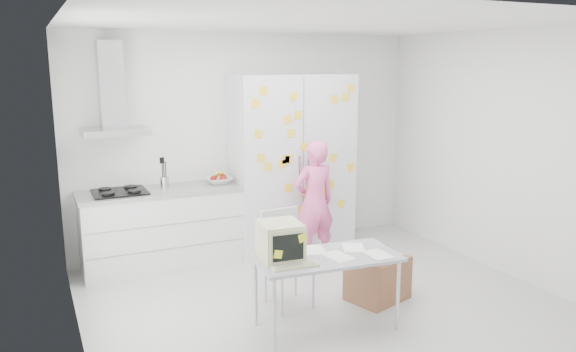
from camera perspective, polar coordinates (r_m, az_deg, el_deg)
name	(u,v)px	position (r m, az deg, el deg)	size (l,w,h in m)	color
floor	(323,303)	(5.73, 3.56, -12.79)	(4.50, 4.00, 0.02)	silver
walls	(292,158)	(5.95, 0.41, 1.87)	(4.52, 4.01, 2.70)	white
ceiling	(327,22)	(5.23, 3.95, 15.35)	(4.50, 4.00, 0.02)	white
counter_run	(162,227)	(6.68, -12.65, -5.06)	(1.84, 0.63, 1.28)	white
range_hood	(112,98)	(6.48, -17.43, 7.56)	(0.70, 0.48, 1.01)	silver
tall_cabinet	(292,163)	(7.03, 0.37, 1.32)	(1.50, 0.68, 2.20)	silver
person	(314,202)	(6.62, 2.69, -2.62)	(0.53, 0.35, 1.46)	pink
desk	(298,249)	(4.89, 1.02, -7.41)	(1.31, 0.74, 1.00)	#A5A7AF
chair	(285,252)	(5.52, -0.28, -7.69)	(0.45, 0.45, 0.94)	silver
cardboard_box	(378,277)	(5.78, 9.10, -10.13)	(0.66, 0.59, 0.48)	#8D5C3D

